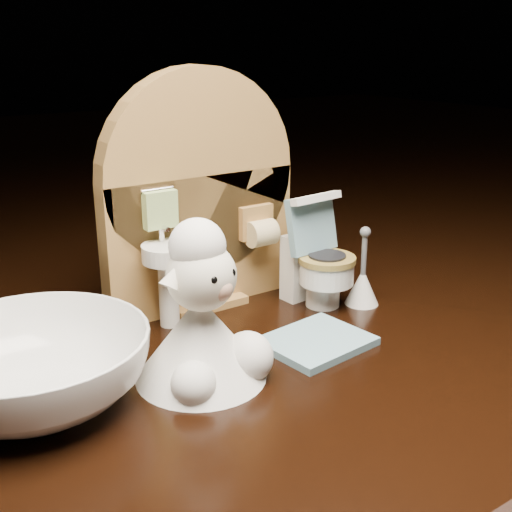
% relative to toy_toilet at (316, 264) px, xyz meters
% --- Properties ---
extents(backdrop_panel, '(0.13, 0.05, 0.15)m').
position_rel_toy_toilet_xyz_m(backdrop_panel, '(-0.06, 0.04, 0.04)').
color(backdrop_panel, '#A0723A').
rests_on(backdrop_panel, ground).
extents(toy_toilet, '(0.04, 0.05, 0.07)m').
position_rel_toy_toilet_xyz_m(toy_toilet, '(0.00, 0.00, 0.00)').
color(toy_toilet, white).
rests_on(toy_toilet, ground).
extents(bath_mat, '(0.06, 0.05, 0.00)m').
position_rel_toy_toilet_xyz_m(bath_mat, '(-0.04, -0.05, -0.02)').
color(bath_mat, '#6C97A5').
rests_on(bath_mat, ground).
extents(toilet_brush, '(0.02, 0.02, 0.05)m').
position_rel_toy_toilet_xyz_m(toilet_brush, '(0.02, -0.02, -0.01)').
color(toilet_brush, white).
rests_on(toilet_brush, ground).
extents(plush_lamb, '(0.07, 0.07, 0.09)m').
position_rel_toy_toilet_xyz_m(plush_lamb, '(-0.11, -0.05, 0.00)').
color(plush_lamb, white).
rests_on(plush_lamb, ground).
extents(ceramic_bowl, '(0.13, 0.13, 0.03)m').
position_rel_toy_toilet_xyz_m(ceramic_bowl, '(-0.19, -0.02, -0.01)').
color(ceramic_bowl, white).
rests_on(ceramic_bowl, ground).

